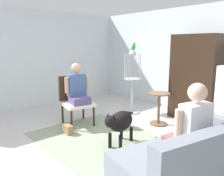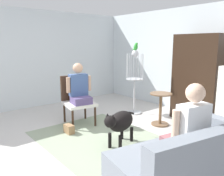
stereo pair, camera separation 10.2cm
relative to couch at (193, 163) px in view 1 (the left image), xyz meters
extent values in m
plane|color=beige|center=(-1.51, -0.06, -0.29)|extent=(7.45, 7.45, 0.00)
cube|color=silver|center=(-1.51, 2.72, 0.97)|extent=(6.81, 0.12, 2.52)
cube|color=silver|center=(-4.67, 0.24, 0.97)|extent=(0.12, 6.03, 2.52)
cube|color=gray|center=(-1.63, 0.01, -0.29)|extent=(2.63, 1.86, 0.01)
cube|color=slate|center=(-0.06, -0.02, -0.08)|extent=(1.25, 1.88, 0.43)
cube|color=slate|center=(0.32, -0.09, 0.34)|extent=(0.50, 1.74, 0.40)
cube|color=#9EB2B7|center=(0.11, -0.49, 0.28)|extent=(0.16, 0.33, 0.28)
cylinder|color=#382316|center=(-2.38, 0.32, -0.09)|extent=(0.04, 0.04, 0.41)
cylinder|color=#382316|center=(-2.47, -0.14, -0.09)|extent=(0.04, 0.04, 0.41)
cylinder|color=#382316|center=(-2.91, 0.42, -0.09)|extent=(0.04, 0.04, 0.41)
cylinder|color=#382316|center=(-3.00, -0.05, -0.09)|extent=(0.04, 0.04, 0.41)
cube|color=white|center=(-2.69, 0.14, 0.15)|extent=(0.73, 0.68, 0.06)
cube|color=#382316|center=(-2.96, 0.19, 0.44)|extent=(0.18, 0.58, 0.53)
cube|color=#884D53|center=(-0.14, -0.01, 0.21)|extent=(0.43, 0.43, 0.14)
cube|color=white|center=(0.01, -0.03, 0.50)|extent=(0.25, 0.40, 0.45)
sphere|color=#DDB293|center=(0.01, -0.03, 0.85)|extent=(0.21, 0.21, 0.21)
cylinder|color=#DDB293|center=(-0.07, -0.25, 0.52)|extent=(0.08, 0.08, 0.31)
cylinder|color=#DDB293|center=(0.01, 0.19, 0.52)|extent=(0.08, 0.08, 0.31)
cube|color=#584979|center=(-2.57, 0.12, 0.25)|extent=(0.41, 0.42, 0.14)
cube|color=#3F598C|center=(-2.71, 0.14, 0.54)|extent=(0.24, 0.39, 0.44)
sphere|color=tan|center=(-2.71, 0.14, 0.88)|extent=(0.21, 0.21, 0.21)
cylinder|color=tan|center=(-2.63, 0.35, 0.56)|extent=(0.08, 0.08, 0.31)
cylinder|color=tan|center=(-2.71, -0.08, 0.56)|extent=(0.08, 0.08, 0.31)
cylinder|color=brown|center=(-1.59, 1.41, 0.37)|extent=(0.45, 0.45, 0.02)
cylinder|color=brown|center=(-1.59, 1.41, 0.03)|extent=(0.06, 0.06, 0.65)
cylinder|color=brown|center=(-1.59, 1.41, -0.28)|extent=(0.36, 0.36, 0.03)
ellipsoid|color=black|center=(-1.39, 0.15, 0.12)|extent=(0.50, 0.66, 0.32)
sphere|color=black|center=(-1.27, -0.18, 0.21)|extent=(0.19, 0.19, 0.19)
cone|color=black|center=(-1.23, -0.16, 0.31)|extent=(0.06, 0.06, 0.06)
cone|color=black|center=(-1.32, -0.20, 0.31)|extent=(0.06, 0.06, 0.06)
cylinder|color=black|center=(-1.52, 0.50, 0.16)|extent=(0.10, 0.18, 0.10)
cylinder|color=black|center=(-1.23, -0.01, -0.17)|extent=(0.06, 0.06, 0.25)
cylinder|color=black|center=(-1.41, -0.08, -0.17)|extent=(0.06, 0.06, 0.25)
cylinder|color=black|center=(-1.37, 0.37, -0.17)|extent=(0.06, 0.06, 0.25)
cylinder|color=black|center=(-1.55, 0.31, -0.17)|extent=(0.06, 0.06, 0.25)
cylinder|color=silver|center=(-2.52, 1.57, -0.28)|extent=(0.36, 0.36, 0.03)
cylinder|color=silver|center=(-2.52, 1.57, 0.12)|extent=(0.04, 0.04, 0.83)
cylinder|color=silver|center=(-2.52, 1.57, 0.54)|extent=(0.40, 0.40, 0.02)
cylinder|color=silver|center=(-2.33, 1.57, 0.85)|extent=(0.01, 0.01, 0.58)
cylinder|color=silver|center=(-2.36, 1.68, 0.85)|extent=(0.01, 0.01, 0.58)
cylinder|color=silver|center=(-2.46, 1.75, 0.85)|extent=(0.01, 0.01, 0.58)
cylinder|color=silver|center=(-2.58, 1.75, 0.85)|extent=(0.01, 0.01, 0.58)
cylinder|color=silver|center=(-2.67, 1.68, 0.85)|extent=(0.01, 0.01, 0.58)
cylinder|color=silver|center=(-2.71, 1.57, 0.85)|extent=(0.01, 0.01, 0.58)
cylinder|color=silver|center=(-2.67, 1.46, 0.85)|extent=(0.01, 0.01, 0.58)
cylinder|color=silver|center=(-2.58, 1.39, 0.85)|extent=(0.01, 0.01, 0.58)
cylinder|color=silver|center=(-2.46, 1.39, 0.85)|extent=(0.01, 0.01, 0.58)
cylinder|color=silver|center=(-2.36, 1.46, 0.85)|extent=(0.01, 0.01, 0.58)
sphere|color=silver|center=(-2.52, 1.57, 1.14)|extent=(0.16, 0.16, 0.16)
ellipsoid|color=green|center=(-2.50, 1.57, 1.29)|extent=(0.09, 0.10, 0.15)
sphere|color=green|center=(-2.48, 1.57, 1.36)|extent=(0.07, 0.07, 0.07)
cone|color=#D8BF4C|center=(-2.44, 1.57, 1.36)|extent=(0.03, 0.02, 0.02)
ellipsoid|color=green|center=(-2.54, 1.57, 1.24)|extent=(0.12, 0.03, 0.04)
cube|color=#4C4742|center=(-0.42, 1.61, -0.26)|extent=(0.20, 0.20, 0.06)
cube|color=white|center=(-0.42, 1.61, 0.39)|extent=(0.18, 0.18, 1.24)
cube|color=black|center=(-1.31, 2.31, 0.64)|extent=(1.01, 0.56, 1.86)
cube|color=#99724C|center=(-2.37, -0.29, -0.21)|extent=(0.22, 0.12, 0.17)
camera|label=1|loc=(1.24, -2.34, 1.37)|focal=36.91mm
camera|label=2|loc=(1.30, -2.26, 1.37)|focal=36.91mm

